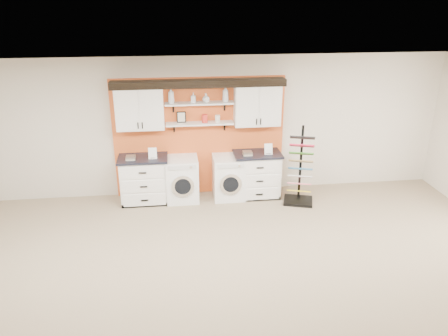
{
  "coord_description": "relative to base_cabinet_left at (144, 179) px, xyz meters",
  "views": [
    {
      "loc": [
        -0.52,
        -4.41,
        3.88
      ],
      "look_at": [
        0.3,
        2.3,
        1.17
      ],
      "focal_mm": 35.0,
      "sensor_mm": 36.0,
      "label": 1
    }
  ],
  "objects": [
    {
      "name": "ceiling",
      "position": [
        1.13,
        -3.64,
        2.33
      ],
      "size": [
        10.0,
        10.0,
        0.0
      ],
      "primitive_type": "plane",
      "rotation": [
        3.14,
        0.0,
        0.0
      ],
      "color": "white",
      "rests_on": "wall_back"
    },
    {
      "name": "picture_frame",
      "position": [
        0.78,
        0.21,
        1.19
      ],
      "size": [
        0.18,
        0.02,
        0.22
      ],
      "color": "black",
      "rests_on": "shelf_lower"
    },
    {
      "name": "base_cabinet_right",
      "position": [
        2.26,
        0.0,
        -0.0
      ],
      "size": [
        0.95,
        0.66,
        0.93
      ],
      "color": "white",
      "rests_on": "floor"
    },
    {
      "name": "shelf_upper",
      "position": [
        1.13,
        0.16,
        1.46
      ],
      "size": [
        1.32,
        0.28,
        0.03
      ],
      "primitive_type": "cube",
      "color": "white",
      "rests_on": "wall_back"
    },
    {
      "name": "dryer",
      "position": [
        1.68,
        -0.0,
        -0.03
      ],
      "size": [
        0.62,
        0.71,
        0.87
      ],
      "color": "white",
      "rests_on": "floor"
    },
    {
      "name": "washer",
      "position": [
        0.75,
        -0.0,
        -0.03
      ],
      "size": [
        0.63,
        0.71,
        0.88
      ],
      "color": "white",
      "rests_on": "floor"
    },
    {
      "name": "soap_bottle_a",
      "position": [
        0.6,
        0.16,
        1.63
      ],
      "size": [
        0.15,
        0.15,
        0.3
      ],
      "primitive_type": "imported",
      "rotation": [
        0.0,
        0.0,
        -1.94
      ],
      "color": "silver",
      "rests_on": "shelf_upper"
    },
    {
      "name": "sample_rack",
      "position": [
        3.04,
        -0.41,
        0.04
      ],
      "size": [
        0.68,
        0.61,
        1.54
      ],
      "rotation": [
        0.0,
        0.0,
        -0.3
      ],
      "color": "black",
      "rests_on": "floor"
    },
    {
      "name": "crown_molding",
      "position": [
        1.13,
        0.17,
        1.86
      ],
      "size": [
        3.3,
        0.41,
        0.13
      ],
      "color": "black",
      "rests_on": "wall_back"
    },
    {
      "name": "upper_cabinet_left",
      "position": [
        0.0,
        0.15,
        1.41
      ],
      "size": [
        0.9,
        0.35,
        0.84
      ],
      "color": "white",
      "rests_on": "wall_back"
    },
    {
      "name": "base_cabinet_left",
      "position": [
        0.0,
        0.0,
        0.0
      ],
      "size": [
        0.96,
        0.66,
        0.94
      ],
      "color": "white",
      "rests_on": "floor"
    },
    {
      "name": "soap_bottle_d",
      "position": [
        1.64,
        0.16,
        1.63
      ],
      "size": [
        0.14,
        0.14,
        0.31
      ],
      "primitive_type": "imported",
      "rotation": [
        0.0,
        0.0,
        -1.35
      ],
      "color": "silver",
      "rests_on": "shelf_upper"
    },
    {
      "name": "canister_red",
      "position": [
        1.23,
        0.16,
        1.16
      ],
      "size": [
        0.11,
        0.11,
        0.16
      ],
      "primitive_type": "cylinder",
      "color": "red",
      "rests_on": "shelf_lower"
    },
    {
      "name": "shelf_lower",
      "position": [
        1.13,
        0.16,
        1.06
      ],
      "size": [
        1.32,
        0.28,
        0.03
      ],
      "primitive_type": "cube",
      "color": "white",
      "rests_on": "wall_back"
    },
    {
      "name": "canister_cream",
      "position": [
        1.48,
        0.16,
        1.15
      ],
      "size": [
        0.1,
        0.1,
        0.14
      ],
      "primitive_type": "cylinder",
      "color": "silver",
      "rests_on": "shelf_lower"
    },
    {
      "name": "soap_bottle_b",
      "position": [
        1.02,
        0.16,
        1.57
      ],
      "size": [
        0.1,
        0.1,
        0.19
      ],
      "primitive_type": "imported",
      "rotation": [
        0.0,
        0.0,
        2.97
      ],
      "color": "silver",
      "rests_on": "shelf_upper"
    },
    {
      "name": "wall_back",
      "position": [
        1.13,
        0.36,
        0.93
      ],
      "size": [
        10.0,
        0.0,
        10.0
      ],
      "primitive_type": "plane",
      "rotation": [
        1.57,
        0.0,
        0.0
      ],
      "color": "beige",
      "rests_on": "floor"
    },
    {
      "name": "accent_panel",
      "position": [
        1.13,
        0.32,
        0.73
      ],
      "size": [
        3.4,
        0.07,
        2.4
      ],
      "primitive_type": "cube",
      "color": "#D55924",
      "rests_on": "wall_back"
    },
    {
      "name": "upper_cabinet_right",
      "position": [
        2.26,
        0.15,
        1.41
      ],
      "size": [
        0.9,
        0.35,
        0.84
      ],
      "color": "white",
      "rests_on": "wall_back"
    },
    {
      "name": "floor",
      "position": [
        1.13,
        -3.64,
        -0.47
      ],
      "size": [
        10.0,
        10.0,
        0.0
      ],
      "primitive_type": "plane",
      "color": "gray",
      "rests_on": "ground"
    },
    {
      "name": "soap_bottle_c",
      "position": [
        1.26,
        0.16,
        1.56
      ],
      "size": [
        0.18,
        0.18,
        0.17
      ],
      "primitive_type": "imported",
      "rotation": [
        0.0,
        0.0,
        5.15
      ],
      "color": "silver",
      "rests_on": "shelf_upper"
    }
  ]
}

